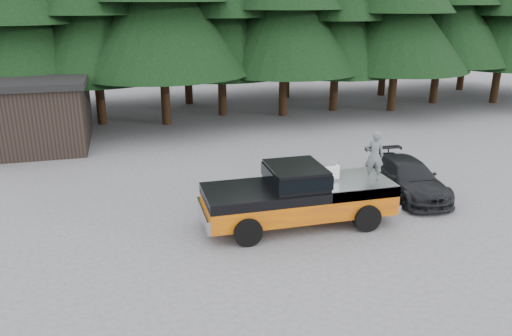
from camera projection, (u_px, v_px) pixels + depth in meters
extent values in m
plane|color=#515053|center=(245.00, 232.00, 15.05)|extent=(120.00, 120.00, 0.00)
cube|color=black|center=(296.00, 175.00, 15.04)|extent=(1.66, 1.90, 0.59)
cube|color=white|center=(326.00, 172.00, 15.54)|extent=(0.70, 0.59, 0.46)
imported|color=#515657|center=(374.00, 156.00, 15.27)|extent=(0.66, 0.53, 1.57)
imported|color=black|center=(407.00, 177.00, 17.82)|extent=(1.94, 4.35, 1.24)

